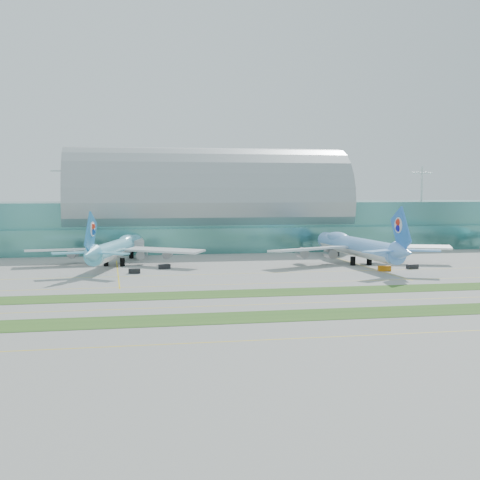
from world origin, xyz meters
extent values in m
plane|color=gray|center=(0.00, 0.00, 0.00)|extent=(700.00, 700.00, 0.00)
cube|color=#3D7A75|center=(0.00, 130.00, 10.00)|extent=(340.00, 42.00, 20.00)
cube|color=#3D7A75|center=(0.00, 106.00, 5.00)|extent=(340.00, 8.00, 10.00)
ellipsoid|color=#9EA5A8|center=(0.00, 130.00, 20.00)|extent=(340.00, 46.20, 16.17)
cylinder|color=white|center=(0.00, 130.00, 28.00)|extent=(0.80, 0.80, 16.00)
cube|color=#B2B7B7|center=(-31.00, 95.00, 5.50)|extent=(3.50, 22.00, 3.00)
cylinder|color=black|center=(-31.00, 85.00, 2.00)|extent=(1.00, 1.00, 4.00)
cube|color=#B2B7B7|center=(44.00, 95.00, 5.50)|extent=(3.50, 22.00, 3.00)
cylinder|color=black|center=(44.00, 85.00, 2.00)|extent=(1.00, 1.00, 4.00)
cube|color=#2D591E|center=(0.00, -28.00, 0.04)|extent=(420.00, 12.00, 0.08)
cube|color=#2D591E|center=(0.00, 2.00, 0.04)|extent=(420.00, 12.00, 0.08)
cube|color=yellow|center=(0.00, -48.00, 0.01)|extent=(420.00, 0.35, 0.01)
cube|color=yellow|center=(0.00, -14.00, 0.01)|extent=(420.00, 0.35, 0.01)
cube|color=yellow|center=(0.00, 18.00, 0.01)|extent=(420.00, 0.35, 0.01)
cube|color=yellow|center=(0.00, 40.00, 0.01)|extent=(420.00, 0.35, 0.01)
cylinder|color=#67C5E3|center=(-39.06, 70.80, 5.57)|extent=(19.89, 56.16, 5.66)
ellipsoid|color=#67C5E3|center=(-35.02, 86.12, 7.12)|extent=(9.58, 18.01, 4.03)
cone|color=#67C5E3|center=(-31.29, 100.28, 5.57)|extent=(6.64, 5.86, 5.66)
cone|color=#67C5E3|center=(-47.20, 39.91, 6.66)|extent=(7.29, 9.31, 5.38)
cube|color=white|center=(-55.41, 73.22, 5.20)|extent=(28.03, 10.27, 1.11)
cylinder|color=gray|center=(-50.18, 76.94, 3.29)|extent=(4.28, 5.65, 3.10)
cube|color=white|center=(-23.63, 64.85, 5.20)|extent=(26.05, 21.90, 1.11)
cylinder|color=gray|center=(-26.35, 70.66, 3.29)|extent=(4.28, 5.65, 3.10)
cube|color=#2B7DC2|center=(-46.73, 41.67, 12.41)|extent=(3.59, 11.74, 13.16)
cylinder|color=white|center=(-46.50, 42.56, 13.78)|extent=(1.91, 4.45, 4.38)
cylinder|color=black|center=(-33.58, 91.59, 1.37)|extent=(1.64, 1.64, 2.74)
cylinder|color=black|center=(-42.63, 67.97, 1.37)|extent=(1.64, 1.64, 2.74)
cylinder|color=black|center=(-37.34, 66.57, 1.37)|extent=(1.64, 1.64, 2.74)
cylinder|color=#70ACF7|center=(41.14, 58.37, 5.99)|extent=(8.20, 61.06, 6.09)
ellipsoid|color=#70ACF7|center=(40.55, 75.41, 7.66)|extent=(6.42, 18.70, 4.34)
cone|color=#70ACF7|center=(40.00, 91.15, 5.99)|extent=(6.25, 5.12, 6.09)
cone|color=#70ACF7|center=(42.33, 24.02, 7.17)|extent=(6.09, 9.03, 5.78)
cube|color=white|center=(23.54, 55.80, 5.60)|extent=(29.92, 18.73, 1.20)
cylinder|color=gray|center=(27.77, 61.25, 3.54)|extent=(3.52, 5.51, 3.34)
cube|color=white|center=(58.87, 57.02, 5.60)|extent=(30.21, 17.03, 1.20)
cylinder|color=gray|center=(54.27, 62.17, 3.54)|extent=(3.52, 5.51, 3.34)
cube|color=blue|center=(42.26, 25.99, 13.35)|extent=(1.04, 12.92, 14.16)
cylinder|color=silver|center=(42.23, 26.97, 14.83)|extent=(1.05, 4.74, 4.71)
cylinder|color=black|center=(40.33, 81.49, 1.47)|extent=(1.77, 1.77, 2.95)
cylinder|color=black|center=(38.33, 54.34, 1.47)|extent=(1.77, 1.77, 2.95)
cylinder|color=black|center=(44.22, 54.55, 1.47)|extent=(1.77, 1.77, 2.95)
cube|color=black|center=(-34.17, 46.40, 0.74)|extent=(3.65, 1.87, 1.48)
cube|color=black|center=(-24.32, 56.18, 0.74)|extent=(3.90, 2.76, 1.49)
cube|color=#C46A0B|center=(42.39, 37.68, 0.82)|extent=(3.98, 2.05, 1.65)
cube|color=black|center=(53.56, 41.52, 0.73)|extent=(3.90, 2.41, 1.46)
camera|label=1|loc=(-41.50, -155.94, 25.29)|focal=50.00mm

